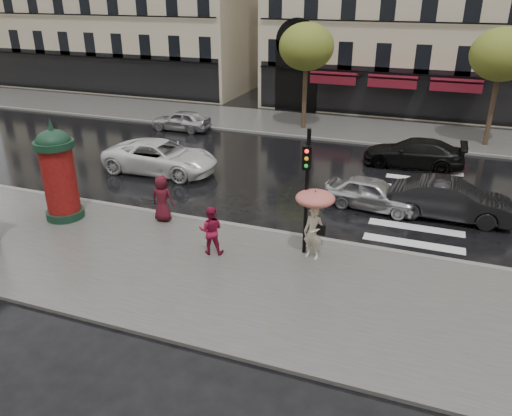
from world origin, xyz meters
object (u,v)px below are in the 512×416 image
at_px(morris_column, 58,171).
at_px(car_far_silver, 181,120).
at_px(woman_red, 211,230).
at_px(car_silver, 372,193).
at_px(car_black, 414,153).
at_px(traffic_light, 307,181).
at_px(car_darkgrey, 450,200).
at_px(car_white, 161,157).
at_px(woman_umbrella, 315,213).
at_px(man_burgundy, 162,198).

bearing_deg(morris_column, car_far_silver, 98.72).
bearing_deg(woman_red, car_far_silver, -74.26).
bearing_deg(car_silver, car_black, -3.96).
xyz_separation_m(traffic_light, car_darkgrey, (4.65, 5.07, -2.01)).
bearing_deg(car_far_silver, car_white, 19.89).
height_order(woman_umbrella, car_white, woman_umbrella).
bearing_deg(man_burgundy, morris_column, 14.68).
bearing_deg(man_burgundy, car_darkgrey, -159.01).
bearing_deg(woman_umbrella, car_silver, 76.62).
xyz_separation_m(morris_column, car_white, (0.74, 6.29, -1.26)).
bearing_deg(traffic_light, man_burgundy, 173.39).
height_order(woman_red, car_silver, woman_red).
xyz_separation_m(woman_umbrella, car_white, (-9.36, 6.03, -0.97)).
bearing_deg(car_white, man_burgundy, -149.52).
bearing_deg(morris_column, car_black, 42.66).
bearing_deg(man_burgundy, woman_red, 147.30).
bearing_deg(woman_red, traffic_light, -176.43).
relative_size(car_silver, car_black, 0.78).
xyz_separation_m(morris_column, traffic_light, (9.75, 0.43, 0.74)).
bearing_deg(car_black, car_far_silver, -98.94).
relative_size(car_white, car_black, 1.14).
distance_m(woman_umbrella, woman_red, 3.57).
relative_size(man_burgundy, car_silver, 0.47).
bearing_deg(woman_red, car_silver, -143.08).
xyz_separation_m(man_burgundy, morris_column, (-3.84, -1.12, 1.01)).
distance_m(man_burgundy, morris_column, 4.12).
bearing_deg(car_silver, morris_column, 122.85).
distance_m(woman_red, car_darkgrey, 9.82).
relative_size(woman_umbrella, traffic_light, 0.57).
relative_size(morris_column, traffic_light, 0.92).
height_order(woman_red, car_darkgrey, woman_red).
distance_m(car_silver, car_far_silver, 15.79).
bearing_deg(woman_umbrella, man_burgundy, 172.20).
bearing_deg(car_darkgrey, car_black, 16.63).
height_order(car_darkgrey, car_far_silver, car_darkgrey).
distance_m(man_burgundy, car_black, 13.61).
relative_size(woman_red, car_silver, 0.44).
relative_size(morris_column, car_far_silver, 1.04).
distance_m(woman_red, car_silver, 7.61).
relative_size(car_darkgrey, car_black, 0.94).
height_order(car_darkgrey, car_black, car_darkgrey).
xyz_separation_m(woman_umbrella, man_burgundy, (-6.27, 0.86, -0.72)).
xyz_separation_m(car_silver, car_black, (1.22, 6.14, 0.06)).
bearing_deg(traffic_light, car_far_silver, 131.74).
relative_size(traffic_light, car_darkgrey, 0.93).
bearing_deg(woman_umbrella, car_far_silver, 132.21).
relative_size(morris_column, car_white, 0.71).
bearing_deg(car_far_silver, woman_red, 30.54).
xyz_separation_m(car_darkgrey, car_far_silver, (-16.51, 8.21, -0.13)).
bearing_deg(woman_umbrella, car_black, 77.79).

